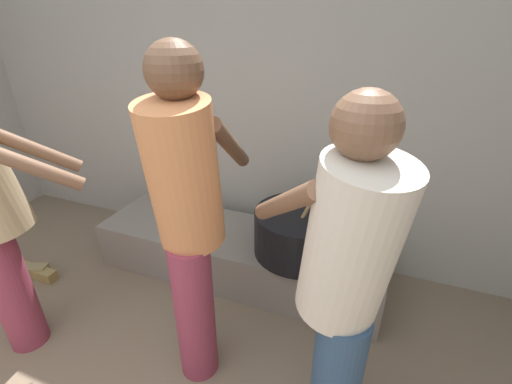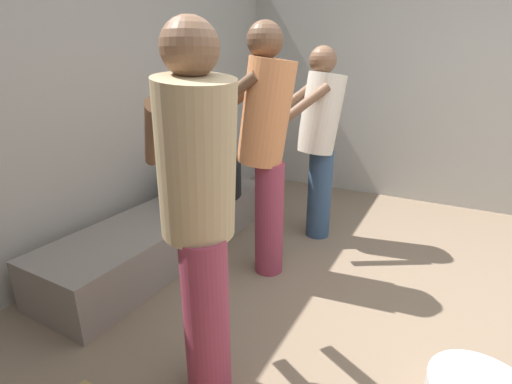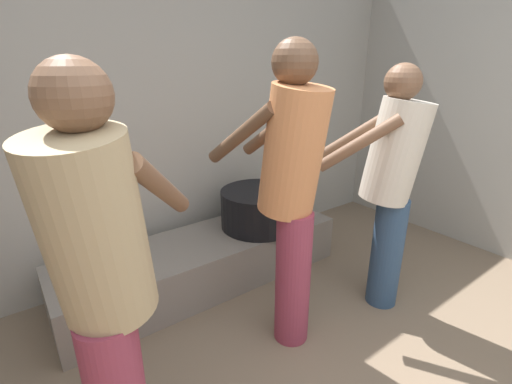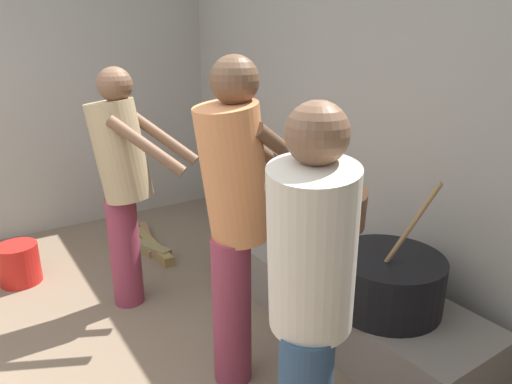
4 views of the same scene
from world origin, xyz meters
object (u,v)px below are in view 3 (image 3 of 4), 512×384
at_px(cooking_pot_main, 259,208).
at_px(cook_in_orange_shirt, 291,184).
at_px(cook_in_tan_shirt, 103,278).
at_px(cook_in_cream_shirt, 391,178).

height_order(cooking_pot_main, cook_in_orange_shirt, cook_in_orange_shirt).
xyz_separation_m(cook_in_tan_shirt, cook_in_cream_shirt, (1.72, 0.10, -0.01)).
relative_size(cook_in_orange_shirt, cook_in_tan_shirt, 1.06).
relative_size(cooking_pot_main, cook_in_tan_shirt, 0.47).
bearing_deg(cooking_pot_main, cook_in_orange_shirt, -114.98).
xyz_separation_m(cook_in_orange_shirt, cook_in_tan_shirt, (-1.01, -0.22, -0.06)).
bearing_deg(cook_in_orange_shirt, cook_in_cream_shirt, -10.04).
height_order(cooking_pot_main, cook_in_tan_shirt, cook_in_tan_shirt).
distance_m(cook_in_tan_shirt, cook_in_cream_shirt, 1.72).
bearing_deg(cook_in_tan_shirt, cook_in_cream_shirt, 3.27).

